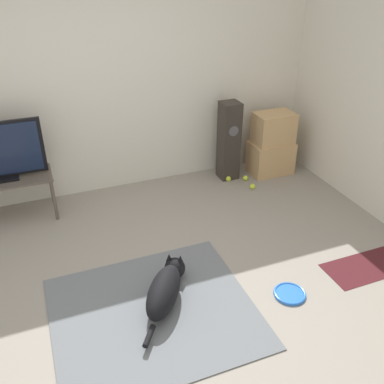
{
  "coord_description": "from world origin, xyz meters",
  "views": [
    {
      "loc": [
        -0.75,
        -2.61,
        2.57
      ],
      "look_at": [
        0.61,
        0.85,
        0.45
      ],
      "focal_mm": 40.0,
      "sensor_mm": 36.0,
      "label": 1
    }
  ],
  "objects": [
    {
      "name": "area_rug",
      "position": [
        -0.11,
        -0.14,
        0.01
      ],
      "size": [
        1.61,
        1.43,
        0.01
      ],
      "color": "slate",
      "rests_on": "ground_plane"
    },
    {
      "name": "ground_plane",
      "position": [
        0.0,
        0.0,
        0.0
      ],
      "size": [
        12.0,
        12.0,
        0.0
      ],
      "primitive_type": "plane",
      "color": "gray"
    },
    {
      "name": "tv_stand",
      "position": [
        -1.15,
        1.76,
        0.42
      ],
      "size": [
        0.98,
        0.45,
        0.49
      ],
      "color": "brown",
      "rests_on": "ground_plane"
    },
    {
      "name": "tennis_ball_by_boxes",
      "position": [
        1.43,
        1.67,
        0.03
      ],
      "size": [
        0.07,
        0.07,
        0.07
      ],
      "color": "#C6E033",
      "rests_on": "ground_plane"
    },
    {
      "name": "cardboard_box_upper",
      "position": [
        2.05,
        1.71,
        0.61
      ],
      "size": [
        0.49,
        0.33,
        0.39
      ],
      "color": "tan",
      "rests_on": "cardboard_box_lower"
    },
    {
      "name": "frisbee",
      "position": [
        1.03,
        -0.37,
        0.01
      ],
      "size": [
        0.27,
        0.27,
        0.03
      ],
      "color": "blue",
      "rests_on": "ground_plane"
    },
    {
      "name": "wall_back",
      "position": [
        0.0,
        2.1,
        1.27
      ],
      "size": [
        8.0,
        0.06,
        2.55
      ],
      "color": "beige",
      "rests_on": "ground_plane"
    },
    {
      "name": "dog",
      "position": [
        0.02,
        -0.05,
        0.14
      ],
      "size": [
        0.59,
        0.81,
        0.28
      ],
      "color": "black",
      "rests_on": "area_rug"
    },
    {
      "name": "door_mat",
      "position": [
        1.88,
        -0.32,
        0.0
      ],
      "size": [
        0.78,
        0.38,
        0.01
      ],
      "color": "#47191E",
      "rests_on": "ground_plane"
    },
    {
      "name": "tennis_ball_near_speaker",
      "position": [
        1.62,
        1.38,
        0.03
      ],
      "size": [
        0.07,
        0.07,
        0.07
      ],
      "color": "#C6E033",
      "rests_on": "ground_plane"
    },
    {
      "name": "cardboard_box_lower",
      "position": [
        2.05,
        1.71,
        0.21
      ],
      "size": [
        0.54,
        0.37,
        0.42
      ],
      "color": "tan",
      "rests_on": "ground_plane"
    },
    {
      "name": "tennis_ball_loose_on_carpet",
      "position": [
        1.64,
        1.61,
        0.03
      ],
      "size": [
        0.07,
        0.07,
        0.07
      ],
      "color": "#C6E033",
      "rests_on": "ground_plane"
    },
    {
      "name": "floor_speaker",
      "position": [
        1.48,
        1.79,
        0.49
      ],
      "size": [
        0.23,
        0.23,
        0.99
      ],
      "color": "#2D2823",
      "rests_on": "ground_plane"
    }
  ]
}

